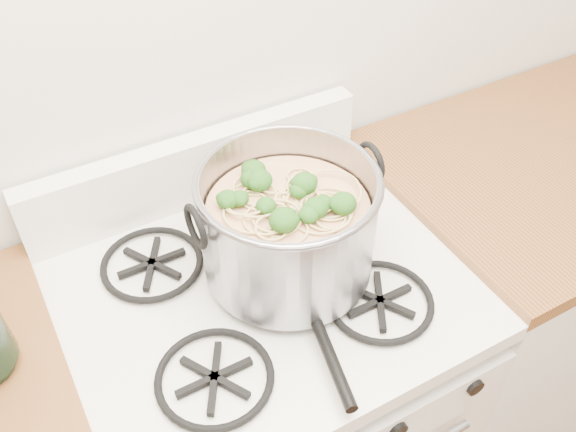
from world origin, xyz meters
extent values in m
cube|color=white|center=(0.00, 1.27, 0.41)|extent=(0.76, 0.65, 0.81)
cube|color=white|center=(0.00, 1.27, 0.88)|extent=(0.76, 0.65, 0.04)
cube|color=black|center=(0.00, 1.27, 0.91)|extent=(0.60, 0.56, 0.02)
cylinder|color=black|center=(0.10, 0.95, 0.78)|extent=(0.04, 0.03, 0.04)
cylinder|color=black|center=(0.28, 0.95, 0.78)|extent=(0.04, 0.03, 0.04)
cube|color=silver|center=(0.88, 1.27, 0.44)|extent=(1.00, 0.65, 0.88)
cylinder|color=gray|center=(0.06, 1.27, 1.03)|extent=(0.32, 0.32, 0.22)
torus|color=gray|center=(0.06, 1.27, 1.14)|extent=(0.33, 0.33, 0.01)
torus|color=black|center=(-0.12, 1.27, 1.11)|extent=(0.01, 0.08, 0.08)
torus|color=black|center=(0.24, 1.27, 1.11)|extent=(0.01, 0.08, 0.08)
cylinder|color=tan|center=(0.06, 1.27, 1.00)|extent=(0.30, 0.30, 0.15)
sphere|color=#235416|center=(0.06, 1.27, 1.09)|extent=(0.04, 0.04, 0.04)
sphere|color=#235416|center=(0.06, 1.27, 1.09)|extent=(0.04, 0.04, 0.04)
sphere|color=#235416|center=(0.06, 1.27, 1.09)|extent=(0.04, 0.04, 0.04)
sphere|color=#235416|center=(0.06, 1.27, 1.09)|extent=(0.04, 0.04, 0.04)
sphere|color=#235416|center=(0.06, 1.27, 1.09)|extent=(0.04, 0.04, 0.04)
sphere|color=#235416|center=(0.06, 1.27, 1.09)|extent=(0.04, 0.04, 0.04)
sphere|color=#235416|center=(0.06, 1.27, 1.09)|extent=(0.04, 0.04, 0.04)
sphere|color=#235416|center=(0.06, 1.27, 1.09)|extent=(0.04, 0.04, 0.04)
sphere|color=#235416|center=(0.06, 1.27, 1.09)|extent=(0.04, 0.04, 0.04)
sphere|color=#235416|center=(0.06, 1.27, 1.09)|extent=(0.04, 0.04, 0.04)
sphere|color=#235416|center=(0.06, 1.27, 1.09)|extent=(0.04, 0.04, 0.04)
sphere|color=#235416|center=(0.06, 1.27, 1.09)|extent=(0.04, 0.04, 0.04)
sphere|color=#235416|center=(0.06, 1.27, 1.09)|extent=(0.04, 0.04, 0.04)
sphere|color=#235416|center=(0.06, 1.27, 1.09)|extent=(0.04, 0.04, 0.04)
imported|color=white|center=(0.11, 1.36, 0.94)|extent=(0.12, 0.12, 0.02)
camera|label=1|loc=(-0.36, 0.53, 1.85)|focal=40.00mm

